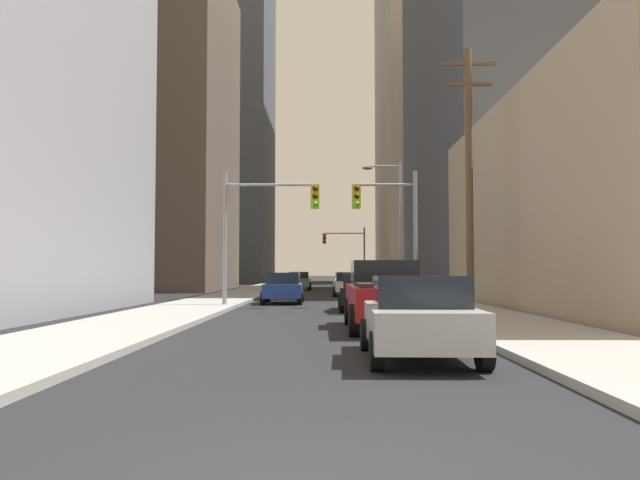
# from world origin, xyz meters

# --- Properties ---
(sidewalk_left) EXTENTS (3.56, 160.00, 0.15)m
(sidewalk_left) POSITION_xyz_m (-5.37, 50.00, 0.07)
(sidewalk_left) COLOR #9E9E99
(sidewalk_left) RESTS_ON ground
(sidewalk_right) EXTENTS (3.56, 160.00, 0.15)m
(sidewalk_right) POSITION_xyz_m (5.37, 50.00, 0.07)
(sidewalk_right) COLOR #9E9E99
(sidewalk_right) RESTS_ON ground
(pickup_truck_red) EXTENTS (2.20, 5.42, 1.90)m
(pickup_truck_red) POSITION_xyz_m (1.90, 13.02, 0.93)
(pickup_truck_red) COLOR maroon
(pickup_truck_red) RESTS_ON ground
(sedan_silver) EXTENTS (1.95, 4.24, 1.52)m
(sedan_silver) POSITION_xyz_m (1.92, 7.05, 0.77)
(sedan_silver) COLOR #B7BABF
(sedan_silver) RESTS_ON ground
(sedan_black) EXTENTS (1.96, 4.27, 1.52)m
(sedan_black) POSITION_xyz_m (1.75, 21.25, 0.77)
(sedan_black) COLOR black
(sedan_black) RESTS_ON ground
(sedan_blue) EXTENTS (1.95, 4.23, 1.52)m
(sedan_blue) POSITION_xyz_m (-1.84, 27.04, 0.77)
(sedan_blue) COLOR navy
(sedan_blue) RESTS_ON ground
(sedan_white) EXTENTS (1.95, 4.25, 1.52)m
(sedan_white) POSITION_xyz_m (1.68, 36.28, 0.77)
(sedan_white) COLOR white
(sedan_white) RESTS_ON ground
(sedan_grey) EXTENTS (1.95, 4.21, 1.52)m
(sedan_grey) POSITION_xyz_m (-1.94, 49.25, 0.77)
(sedan_grey) COLOR slate
(sedan_grey) RESTS_ON ground
(traffic_signal_near_left) EXTENTS (4.25, 0.44, 6.00)m
(traffic_signal_near_left) POSITION_xyz_m (-2.36, 23.56, 4.06)
(traffic_signal_near_left) COLOR gray
(traffic_signal_near_left) RESTS_ON ground
(traffic_signal_near_right) EXTENTS (2.87, 0.44, 6.00)m
(traffic_signal_near_right) POSITION_xyz_m (3.00, 23.56, 4.00)
(traffic_signal_near_right) COLOR gray
(traffic_signal_near_right) RESTS_ON ground
(traffic_signal_far_right) EXTENTS (4.33, 0.44, 6.00)m
(traffic_signal_far_right) POSITION_xyz_m (2.32, 60.52, 4.07)
(traffic_signal_far_right) COLOR gray
(traffic_signal_far_right) RESTS_ON ground
(utility_pole_right) EXTENTS (2.20, 0.28, 10.16)m
(utility_pole_right) POSITION_xyz_m (5.72, 19.79, 5.36)
(utility_pole_right) COLOR brown
(utility_pole_right) RESTS_ON ground
(street_lamp_right) EXTENTS (2.12, 0.32, 7.50)m
(street_lamp_right) POSITION_xyz_m (3.96, 30.17, 4.51)
(street_lamp_right) COLOR gray
(street_lamp_right) RESTS_ON ground
(building_left_mid_office) EXTENTS (14.66, 18.02, 27.94)m
(building_left_mid_office) POSITION_xyz_m (-15.70, 50.43, 13.97)
(building_left_mid_office) COLOR #66564C
(building_left_mid_office) RESTS_ON ground
(building_left_far_tower) EXTENTS (17.45, 19.70, 70.06)m
(building_left_far_tower) POSITION_xyz_m (-16.35, 86.14, 35.03)
(building_left_far_tower) COLOR #4C515B
(building_left_far_tower) RESTS_ON ground
(building_right_mid_block) EXTENTS (18.96, 29.31, 32.31)m
(building_right_mid_block) POSITION_xyz_m (17.85, 47.42, 16.16)
(building_right_mid_block) COLOR #4C515B
(building_right_mid_block) RESTS_ON ground
(building_right_far_highrise) EXTENTS (15.22, 24.54, 54.07)m
(building_right_far_highrise) POSITION_xyz_m (15.89, 86.41, 27.03)
(building_right_far_highrise) COLOR #B7A893
(building_right_far_highrise) RESTS_ON ground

